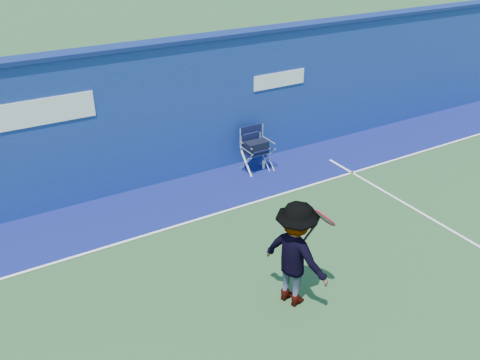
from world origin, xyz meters
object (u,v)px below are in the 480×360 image
directors_chair_right (257,157)px  tennis_player (296,254)px  directors_chair_left (255,156)px  water_bottle (263,164)px

directors_chair_right → tennis_player: size_ratio=0.59×
directors_chair_right → directors_chair_left: bearing=-152.0°
directors_chair_left → directors_chair_right: size_ratio=0.85×
directors_chair_left → water_bottle: bearing=-6.8°
directors_chair_left → directors_chair_right: 0.09m
directors_chair_right → water_bottle: size_ratio=4.63×
directors_chair_right → tennis_player: 4.60m
directors_chair_right → tennis_player: (-1.93, -4.14, 0.55)m
directors_chair_left → directors_chair_right: directors_chair_right is taller
directors_chair_left → directors_chair_right: (0.07, 0.04, -0.05)m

